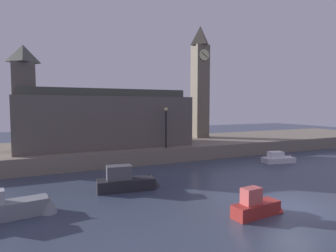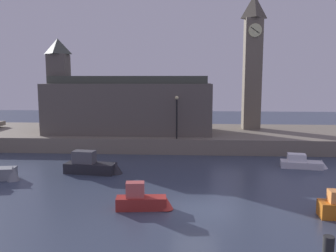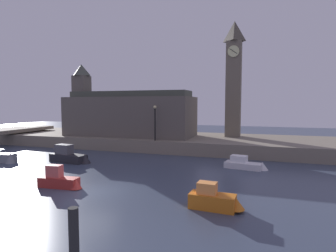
{
  "view_description": "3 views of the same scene",
  "coord_description": "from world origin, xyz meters",
  "px_view_note": "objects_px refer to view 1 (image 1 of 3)",
  "views": [
    {
      "loc": [
        -13.3,
        -11.5,
        5.82
      ],
      "look_at": [
        -1.51,
        14.37,
        3.78
      ],
      "focal_mm": 30.18,
      "sensor_mm": 36.0,
      "label": 1
    },
    {
      "loc": [
        -0.37,
        -19.12,
        7.31
      ],
      "look_at": [
        -2.4,
        14.25,
        2.78
      ],
      "focal_mm": 37.7,
      "sensor_mm": 36.0,
      "label": 2
    },
    {
      "loc": [
        10.29,
        -15.83,
        5.82
      ],
      "look_at": [
        -0.68,
        16.83,
        3.09
      ],
      "focal_mm": 29.73,
      "sensor_mm": 36.0,
      "label": 3
    }
  ],
  "objects_px": {
    "parliament_hall": "(102,118)",
    "boat_cruiser_grey": "(6,209)",
    "clock_tower": "(200,80)",
    "streetlamp": "(166,123)",
    "boat_ferry_white": "(281,159)",
    "boat_dinghy_red": "(259,206)",
    "boat_barge_dark": "(130,181)"
  },
  "relations": [
    {
      "from": "parliament_hall",
      "to": "boat_cruiser_grey",
      "type": "xyz_separation_m",
      "value": [
        -7.7,
        -13.89,
        -3.97
      ]
    },
    {
      "from": "boat_barge_dark",
      "to": "boat_dinghy_red",
      "type": "distance_m",
      "value": 8.78
    },
    {
      "from": "parliament_hall",
      "to": "boat_dinghy_red",
      "type": "bearing_deg",
      "value": -76.8
    },
    {
      "from": "streetlamp",
      "to": "boat_barge_dark",
      "type": "relative_size",
      "value": 0.89
    },
    {
      "from": "boat_ferry_white",
      "to": "streetlamp",
      "type": "bearing_deg",
      "value": 155.73
    },
    {
      "from": "boat_dinghy_red",
      "to": "boat_ferry_white",
      "type": "bearing_deg",
      "value": 39.62
    },
    {
      "from": "streetlamp",
      "to": "boat_barge_dark",
      "type": "height_order",
      "value": "streetlamp"
    },
    {
      "from": "streetlamp",
      "to": "boat_ferry_white",
      "type": "relative_size",
      "value": 1.03
    },
    {
      "from": "boat_cruiser_grey",
      "to": "parliament_hall",
      "type": "bearing_deg",
      "value": 60.98
    },
    {
      "from": "clock_tower",
      "to": "parliament_hall",
      "type": "distance_m",
      "value": 15.16
    },
    {
      "from": "boat_barge_dark",
      "to": "boat_ferry_white",
      "type": "relative_size",
      "value": 1.16
    },
    {
      "from": "streetlamp",
      "to": "boat_cruiser_grey",
      "type": "distance_m",
      "value": 17.03
    },
    {
      "from": "parliament_hall",
      "to": "boat_dinghy_red",
      "type": "relative_size",
      "value": 5.32
    },
    {
      "from": "boat_dinghy_red",
      "to": "boat_ferry_white",
      "type": "height_order",
      "value": "boat_dinghy_red"
    },
    {
      "from": "clock_tower",
      "to": "parliament_hall",
      "type": "relative_size",
      "value": 0.86
    },
    {
      "from": "streetlamp",
      "to": "clock_tower",
      "type": "bearing_deg",
      "value": 40.97
    },
    {
      "from": "clock_tower",
      "to": "boat_barge_dark",
      "type": "xyz_separation_m",
      "value": [
        -14.45,
        -14.79,
        -8.67
      ]
    },
    {
      "from": "parliament_hall",
      "to": "boat_barge_dark",
      "type": "xyz_separation_m",
      "value": [
        -0.42,
        -11.57,
        -3.92
      ]
    },
    {
      "from": "clock_tower",
      "to": "streetlamp",
      "type": "distance_m",
      "value": 12.18
    },
    {
      "from": "clock_tower",
      "to": "streetlamp",
      "type": "bearing_deg",
      "value": -139.03
    },
    {
      "from": "boat_barge_dark",
      "to": "boat_dinghy_red",
      "type": "xyz_separation_m",
      "value": [
        4.85,
        -7.32,
        -0.08
      ]
    },
    {
      "from": "boat_ferry_white",
      "to": "boat_dinghy_red",
      "type": "bearing_deg",
      "value": -140.38
    },
    {
      "from": "clock_tower",
      "to": "parliament_hall",
      "type": "xyz_separation_m",
      "value": [
        -14.03,
        -3.22,
        -4.75
      ]
    },
    {
      "from": "boat_barge_dark",
      "to": "boat_ferry_white",
      "type": "distance_m",
      "value": 17.16
    },
    {
      "from": "boat_dinghy_red",
      "to": "streetlamp",
      "type": "bearing_deg",
      "value": 85.1
    },
    {
      "from": "boat_dinghy_red",
      "to": "boat_ferry_white",
      "type": "relative_size",
      "value": 0.82
    },
    {
      "from": "boat_barge_dark",
      "to": "streetlamp",
      "type": "bearing_deg",
      "value": 50.98
    },
    {
      "from": "boat_dinghy_red",
      "to": "boat_cruiser_grey",
      "type": "bearing_deg",
      "value": 157.59
    },
    {
      "from": "boat_ferry_white",
      "to": "parliament_hall",
      "type": "bearing_deg",
      "value": 151.74
    },
    {
      "from": "parliament_hall",
      "to": "boat_cruiser_grey",
      "type": "relative_size",
      "value": 3.3
    },
    {
      "from": "parliament_hall",
      "to": "streetlamp",
      "type": "height_order",
      "value": "parliament_hall"
    },
    {
      "from": "boat_dinghy_red",
      "to": "boat_barge_dark",
      "type": "bearing_deg",
      "value": 123.56
    }
  ]
}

